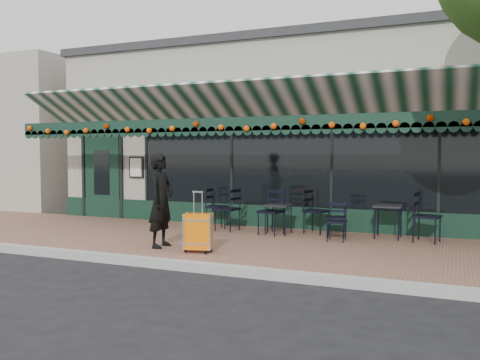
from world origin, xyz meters
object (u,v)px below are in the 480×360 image
at_px(chair_a_right, 427,217).
at_px(suitcase, 198,232).
at_px(chair_b_right, 316,211).
at_px(chair_b_front, 271,212).
at_px(cafe_table_a, 388,209).
at_px(chair_a_left, 336,218).
at_px(cafe_table_b, 278,207).
at_px(chair_solo, 217,207).
at_px(woman, 161,200).
at_px(chair_b_left, 227,209).
at_px(chair_a_front, 337,222).

bearing_deg(chair_a_right, suitcase, 136.54).
distance_m(chair_b_right, chair_b_front, 1.00).
xyz_separation_m(cafe_table_a, chair_a_left, (-1.01, -0.19, -0.22)).
relative_size(cafe_table_b, chair_solo, 0.70).
relative_size(woman, cafe_table_a, 2.55).
bearing_deg(chair_b_left, chair_b_right, 110.19).
relative_size(cafe_table_b, chair_a_front, 0.84).
bearing_deg(chair_a_left, cafe_table_a, 89.01).
height_order(cafe_table_a, chair_a_right, chair_a_right).
relative_size(chair_a_front, chair_b_left, 0.79).
bearing_deg(cafe_table_a, suitcase, -135.47).
bearing_deg(chair_a_left, chair_a_front, 1.59).
distance_m(chair_a_right, chair_a_front, 1.72).
height_order(cafe_table_a, chair_b_front, chair_b_front).
xyz_separation_m(cafe_table_b, chair_b_left, (-1.19, -0.00, -0.09)).
bearing_deg(chair_a_left, cafe_table_b, -94.23).
distance_m(cafe_table_b, chair_solo, 1.77).
bearing_deg(cafe_table_a, chair_b_right, 177.34).
height_order(woman, chair_b_right, woman).
relative_size(chair_b_left, chair_b_front, 0.99).
xyz_separation_m(woman, chair_a_right, (4.42, 2.43, -0.37)).
bearing_deg(chair_solo, chair_a_right, -97.10).
bearing_deg(chair_a_left, chair_a_right, 78.79).
xyz_separation_m(chair_a_right, chair_b_right, (-2.23, 0.25, -0.02)).
distance_m(suitcase, cafe_table_b, 2.53).
xyz_separation_m(suitcase, cafe_table_a, (2.83, 2.79, 0.25)).
distance_m(woman, chair_solo, 2.80).
relative_size(chair_a_left, chair_a_right, 0.80).
bearing_deg(chair_b_front, chair_a_front, -0.42).
xyz_separation_m(woman, chair_a_left, (2.68, 2.41, -0.47)).
bearing_deg(chair_a_left, woman, -59.68).
bearing_deg(suitcase, chair_b_left, 87.32).
relative_size(suitcase, chair_b_front, 1.10).
height_order(chair_a_front, chair_solo, chair_solo).
height_order(chair_b_left, chair_solo, chair_b_left).
xyz_separation_m(chair_a_right, chair_b_left, (-4.13, -0.17, -0.01)).
xyz_separation_m(chair_a_left, chair_b_front, (-1.31, -0.30, 0.09)).
bearing_deg(chair_a_front, chair_b_left, 168.25).
relative_size(chair_a_front, chair_b_front, 0.79).
bearing_deg(woman, chair_b_front, -34.95).
xyz_separation_m(cafe_table_b, chair_solo, (-1.69, 0.51, -0.12)).
relative_size(cafe_table_b, chair_b_front, 0.66).
relative_size(chair_b_left, chair_solo, 1.05).
height_order(cafe_table_b, chair_solo, chair_solo).
distance_m(suitcase, cafe_table_a, 3.98).
height_order(cafe_table_a, chair_solo, chair_solo).
bearing_deg(cafe_table_b, cafe_table_a, 8.98).
xyz_separation_m(chair_a_front, chair_b_front, (-1.44, 0.26, 0.10)).
bearing_deg(chair_solo, woman, -178.67).
distance_m(cafe_table_a, cafe_table_b, 2.23).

